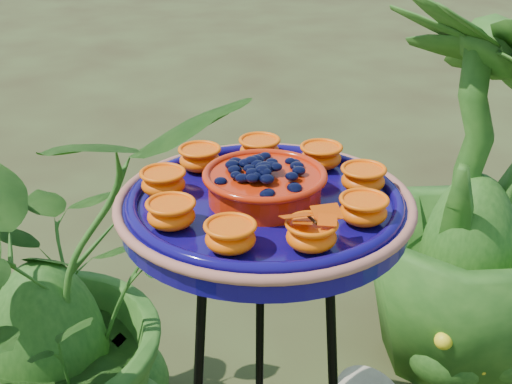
# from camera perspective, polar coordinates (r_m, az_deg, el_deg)

# --- Properties ---
(feeder_dish) EXTENTS (0.53, 0.53, 0.11)m
(feeder_dish) POSITION_cam_1_polar(r_m,az_deg,el_deg) (1.12, 0.70, -0.76)
(feeder_dish) COLOR #0E0752
(feeder_dish) RESTS_ON tripod_stand
(shrub_back_left) EXTENTS (1.16, 1.10, 1.00)m
(shrub_back_left) POSITION_cam_1_polar(r_m,az_deg,el_deg) (1.74, -16.76, -8.02)
(shrub_back_left) COLOR #1E4913
(shrub_back_left) RESTS_ON ground
(shrub_back_right) EXTENTS (0.81, 0.81, 1.13)m
(shrub_back_right) POSITION_cam_1_polar(r_m,az_deg,el_deg) (2.11, 17.29, -0.12)
(shrub_back_right) COLOR #1E4913
(shrub_back_right) RESTS_ON ground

